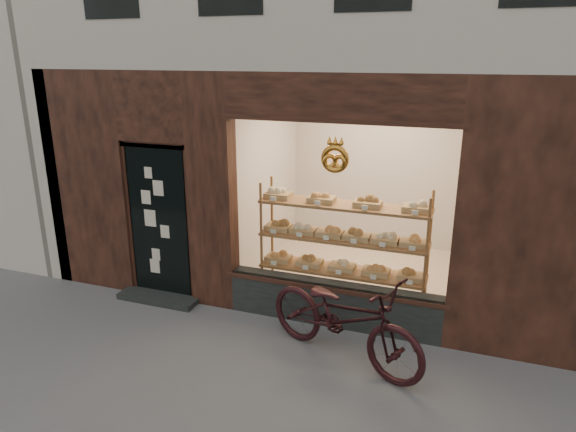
% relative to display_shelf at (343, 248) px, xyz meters
% --- Properties ---
extents(ground, '(90.00, 90.00, 0.00)m').
position_rel_display_shelf_xyz_m(ground, '(-0.45, -2.55, -0.87)').
color(ground, '#555555').
extents(display_shelf, '(2.20, 0.45, 1.70)m').
position_rel_display_shelf_xyz_m(display_shelf, '(0.00, 0.00, 0.00)').
color(display_shelf, brown).
rests_on(display_shelf, ground).
extents(bicycle, '(2.13, 1.39, 1.06)m').
position_rel_display_shelf_xyz_m(bicycle, '(0.32, -1.18, -0.34)').
color(bicycle, black).
rests_on(bicycle, ground).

